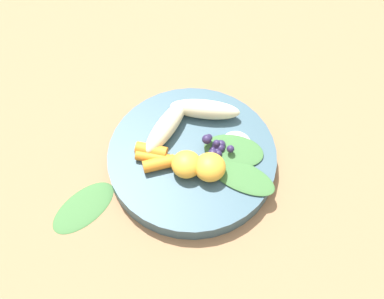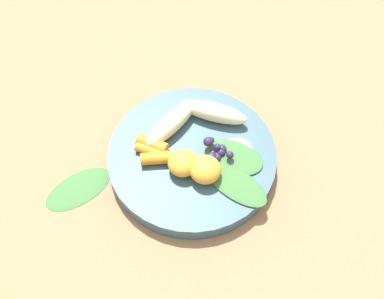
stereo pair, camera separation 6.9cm
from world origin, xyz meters
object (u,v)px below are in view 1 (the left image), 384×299
(banana_peeled_right, at_px, (205,109))
(orange_segment_near, at_px, (210,167))
(bowl, at_px, (192,158))
(banana_peeled_left, at_px, (166,126))
(kale_leaf_stray, at_px, (83,207))

(banana_peeled_right, distance_m, orange_segment_near, 0.11)
(bowl, relative_size, banana_peeled_left, 2.33)
(orange_segment_near, xyz_separation_m, kale_leaf_stray, (-0.00, -0.19, -0.04))
(kale_leaf_stray, bearing_deg, bowl, 160.14)
(banana_peeled_right, relative_size, orange_segment_near, 2.39)
(banana_peeled_right, relative_size, kale_leaf_stray, 1.04)
(bowl, xyz_separation_m, banana_peeled_left, (-0.05, -0.03, 0.03))
(orange_segment_near, distance_m, kale_leaf_stray, 0.19)
(bowl, relative_size, kale_leaf_stray, 2.43)
(bowl, bearing_deg, banana_peeled_left, -148.08)
(banana_peeled_right, height_order, orange_segment_near, orange_segment_near)
(banana_peeled_left, relative_size, banana_peeled_right, 1.00)
(bowl, distance_m, banana_peeled_right, 0.08)
(banana_peeled_left, bearing_deg, bowl, 74.71)
(bowl, relative_size, orange_segment_near, 5.57)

